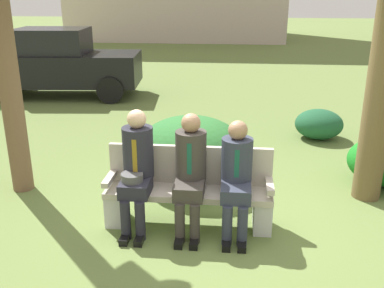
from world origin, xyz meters
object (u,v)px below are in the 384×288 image
Objects in this scene: seated_man_right at (236,173)px; seated_man_middle at (190,168)px; park_bench at (189,190)px; shrub_mid_lawn at (191,151)px; parked_car_near at (59,63)px; shrub_near_bench at (319,124)px; seated_man_left at (137,165)px.

seated_man_middle is at bearing 179.26° from seated_man_right.
shrub_mid_lawn is at bearing 94.84° from park_bench.
park_bench is 0.34m from seated_man_middle.
parked_car_near reaches higher than seated_man_right.
shrub_mid_lawn is at bearing 95.60° from seated_man_middle.
parked_car_near is (-5.94, 2.78, 0.57)m from shrub_near_bench.
seated_man_left is 7.05m from parked_car_near.
seated_man_left is 1.09m from seated_man_right.
seated_man_left is 0.89× the size of shrub_mid_lawn.
seated_man_middle is (0.59, 0.00, -0.01)m from seated_man_left.
park_bench is 0.66m from seated_man_left.
seated_man_middle is (0.03, -0.12, 0.32)m from park_bench.
parked_car_near is at bearing 118.52° from seated_man_left.
seated_man_middle reaches higher than seated_man_right.
seated_man_middle reaches higher than shrub_mid_lawn.
seated_man_left reaches higher than shrub_near_bench.
shrub_mid_lawn is (-2.11, -2.16, 0.21)m from shrub_near_bench.
seated_man_right is at bearing -13.70° from park_bench.
seated_man_left is 4.30m from shrub_near_bench.
park_bench reaches higher than shrub_near_bench.
parked_car_near is (-3.37, 6.19, 0.09)m from seated_man_left.
parked_car_near is (-3.96, 6.19, 0.10)m from seated_man_middle.
seated_man_middle is at bearing -120.23° from shrub_near_bench.
park_bench is at bearing -57.08° from parked_car_near.
seated_man_right is (0.53, -0.13, 0.29)m from park_bench.
seated_man_middle is 0.33× the size of parked_car_near.
shrub_mid_lawn is 6.27m from parked_car_near.
seated_man_middle is 1.05× the size of seated_man_right.
seated_man_middle is 1.28m from shrub_mid_lawn.
parked_car_near reaches higher than shrub_near_bench.
shrub_near_bench is at bearing 66.52° from seated_man_right.
park_bench is at bearing -85.16° from shrub_mid_lawn.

